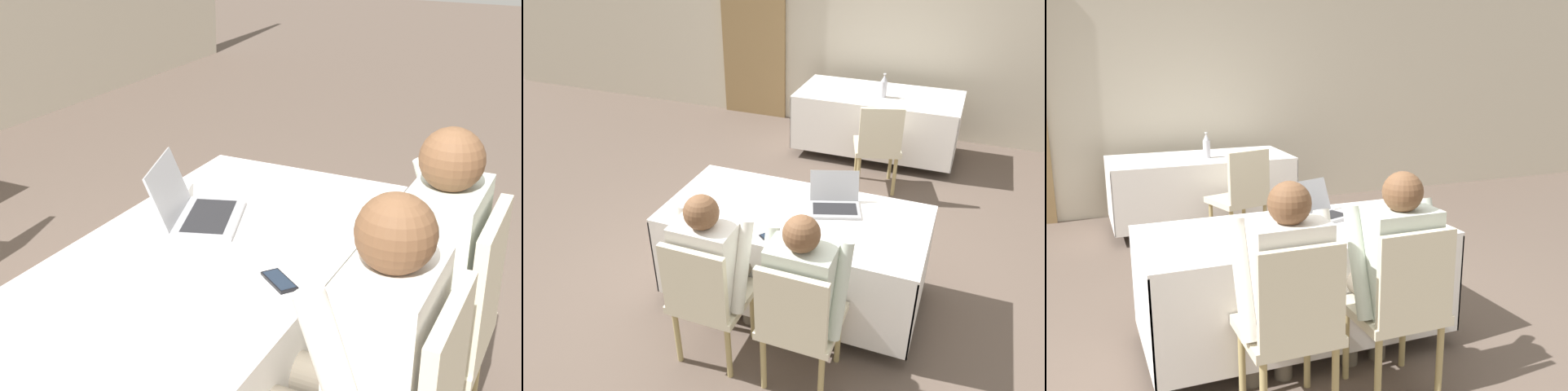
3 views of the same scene
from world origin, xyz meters
The scene contains 15 objects.
ground_plane centered at (0.00, 0.00, 0.00)m, with size 24.00×24.00×0.00m, color brown.
wall_back centered at (0.00, 3.44, 1.35)m, with size 12.00×0.06×2.70m.
curtain_panel centered at (-1.81, 3.38, 1.33)m, with size 0.88×0.04×2.65m.
conference_table_near centered at (0.00, 0.00, 0.56)m, with size 1.78×0.87×0.72m.
conference_table_far centered at (0.01, 2.67, 0.56)m, with size 1.78×0.87×0.72m.
laptop centered at (0.23, 0.16, 0.77)m, with size 0.41×0.39×0.22m.
cell_phone centered at (-0.05, -0.30, 0.73)m, with size 0.13×0.15×0.01m.
paper_beside_laptop centered at (0.03, -0.11, 0.72)m, with size 0.27×0.34×0.00m.
paper_centre_table centered at (-0.29, 0.16, 0.72)m, with size 0.24×0.32×0.00m.
water_bottle centered at (0.07, 2.58, 0.84)m, with size 0.07×0.07×0.26m.
chair_near_left centered at (-0.29, -0.74, 0.51)m, with size 0.44×0.44×0.92m.
chair_near_right centered at (0.29, -0.74, 0.51)m, with size 0.44×0.44×0.92m.
chair_far_spare centered at (0.20, 1.81, 0.51)m, with size 0.55×0.55×0.92m.
person_checkered_shirt centered at (-0.29, -0.64, 0.67)m, with size 0.50×0.52×1.18m.
person_white_shirt centered at (0.29, -0.64, 0.67)m, with size 0.50×0.52×1.18m.
Camera 2 is at (0.98, -2.74, 2.53)m, focal length 35.00 mm.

